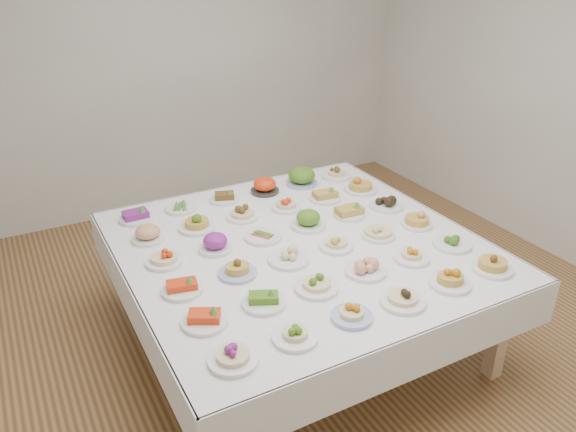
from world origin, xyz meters
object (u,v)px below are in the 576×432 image
display_table (299,253)px  dish_35 (336,171)px  dish_0 (233,352)px  dish_18 (164,255)px

display_table → dish_35: dish_35 is taller
dish_0 → dish_35: bearing=45.5°
display_table → dish_35: (0.82, 0.83, 0.12)m
dish_18 → display_table: bearing=-11.7°
dish_0 → dish_18: 1.00m
dish_0 → dish_18: bearing=90.6°
dish_0 → dish_35: dish_0 is taller
dish_0 → dish_35: size_ratio=0.98×
display_table → dish_35: size_ratio=9.14×
dish_0 → dish_35: (1.63, 1.66, -0.01)m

